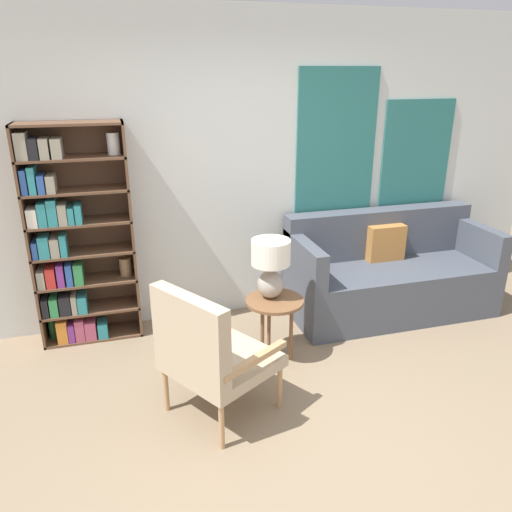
% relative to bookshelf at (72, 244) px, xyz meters
% --- Properties ---
extents(ground_plane, '(14.00, 14.00, 0.00)m').
position_rel_bookshelf_xyz_m(ground_plane, '(1.34, -1.84, -0.86)').
color(ground_plane, '#847056').
extents(wall_back, '(6.40, 0.08, 2.70)m').
position_rel_bookshelf_xyz_m(wall_back, '(1.39, 0.18, 0.49)').
color(wall_back, silver).
rests_on(wall_back, ground_plane).
extents(bookshelf, '(0.81, 0.30, 1.82)m').
position_rel_bookshelf_xyz_m(bookshelf, '(0.00, 0.00, 0.00)').
color(bookshelf, brown).
rests_on(bookshelf, ground_plane).
extents(armchair, '(0.86, 0.86, 0.94)m').
position_rel_bookshelf_xyz_m(armchair, '(0.85, -1.36, -0.34)').
color(armchair, tan).
rests_on(armchair, ground_plane).
extents(couch, '(1.90, 0.81, 0.94)m').
position_rel_bookshelf_xyz_m(couch, '(2.81, -0.24, -0.51)').
color(couch, '#474C56').
rests_on(couch, ground_plane).
extents(side_table, '(0.46, 0.46, 0.51)m').
position_rel_bookshelf_xyz_m(side_table, '(1.49, -0.77, -0.41)').
color(side_table, brown).
rests_on(side_table, ground_plane).
extents(table_lamp, '(0.30, 0.30, 0.47)m').
position_rel_bookshelf_xyz_m(table_lamp, '(1.47, -0.71, -0.06)').
color(table_lamp, '#A59E93').
rests_on(table_lamp, side_table).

